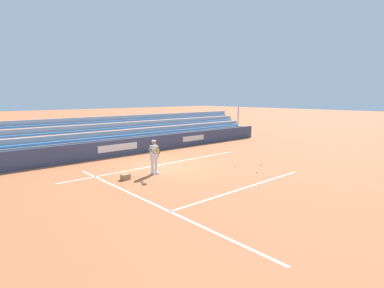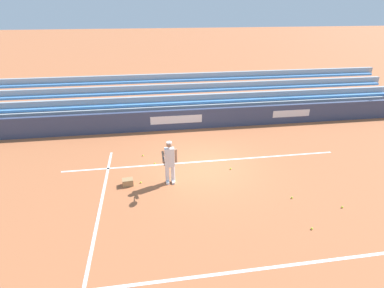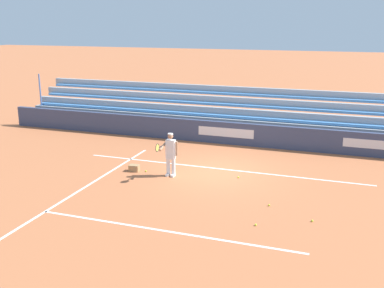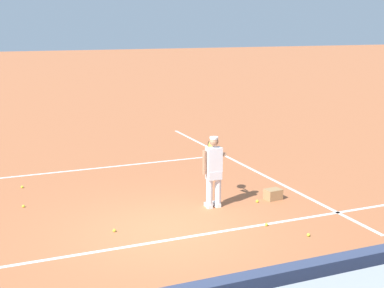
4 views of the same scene
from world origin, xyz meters
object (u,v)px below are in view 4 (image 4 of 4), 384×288
at_px(tennis_ball_by_box, 308,235).
at_px(tennis_ball_near_player, 257,201).
at_px(ball_box_cardboard, 273,194).
at_px(tennis_ball_stray_back, 266,225).
at_px(tennis_ball_far_right, 22,187).
at_px(tennis_ball_on_baseline, 23,206).
at_px(tennis_ball_midcourt, 114,230).
at_px(tennis_player, 214,171).

relative_size(tennis_ball_by_box, tennis_ball_near_player, 1.00).
height_order(ball_box_cardboard, tennis_ball_near_player, ball_box_cardboard).
bearing_deg(tennis_ball_near_player, tennis_ball_stray_back, -112.20).
relative_size(tennis_ball_stray_back, tennis_ball_far_right, 1.00).
bearing_deg(tennis_ball_on_baseline, tennis_ball_midcourt, -55.40).
relative_size(tennis_ball_midcourt, tennis_ball_by_box, 1.00).
height_order(tennis_ball_by_box, tennis_ball_near_player, same).
relative_size(ball_box_cardboard, tennis_ball_stray_back, 6.06).
bearing_deg(tennis_player, tennis_ball_near_player, -5.96).
bearing_deg(tennis_ball_by_box, tennis_ball_on_baseline, 141.86).
relative_size(tennis_ball_far_right, tennis_ball_near_player, 1.00).
relative_size(ball_box_cardboard, tennis_ball_near_player, 6.06).
xyz_separation_m(tennis_ball_midcourt, tennis_ball_near_player, (3.71, 0.50, 0.00)).
bearing_deg(tennis_ball_by_box, tennis_ball_near_player, 87.83).
distance_m(tennis_player, tennis_ball_far_right, 5.32).
height_order(tennis_ball_far_right, tennis_ball_by_box, same).
relative_size(tennis_player, tennis_ball_midcourt, 25.98).
relative_size(tennis_ball_on_baseline, tennis_ball_midcourt, 1.00).
bearing_deg(tennis_ball_near_player, ball_box_cardboard, 7.48).
xyz_separation_m(tennis_ball_stray_back, tennis_ball_near_player, (0.59, 1.44, 0.00)).
height_order(tennis_player, tennis_ball_near_player, tennis_player).
bearing_deg(tennis_ball_by_box, tennis_player, 113.51).
bearing_deg(tennis_ball_far_right, tennis_ball_by_box, -48.23).
relative_size(tennis_player, ball_box_cardboard, 4.29).
bearing_deg(tennis_ball_midcourt, tennis_player, 13.52).
distance_m(ball_box_cardboard, tennis_ball_near_player, 0.50).
distance_m(ball_box_cardboard, tennis_ball_far_right, 6.60).
xyz_separation_m(tennis_ball_midcourt, tennis_ball_by_box, (3.62, -1.78, 0.00)).
relative_size(ball_box_cardboard, tennis_ball_on_baseline, 6.06).
bearing_deg(tennis_ball_stray_back, tennis_ball_on_baseline, 145.34).
relative_size(tennis_ball_midcourt, tennis_ball_near_player, 1.00).
xyz_separation_m(tennis_ball_far_right, tennis_ball_by_box, (5.11, -5.72, 0.00)).
height_order(tennis_player, tennis_ball_stray_back, tennis_player).
relative_size(tennis_player, tennis_ball_far_right, 25.98).
relative_size(tennis_ball_stray_back, tennis_ball_near_player, 1.00).
distance_m(tennis_player, ball_box_cardboard, 1.78).
relative_size(tennis_ball_stray_back, tennis_ball_by_box, 1.00).
relative_size(tennis_ball_stray_back, tennis_ball_midcourt, 1.00).
bearing_deg(tennis_ball_on_baseline, tennis_ball_stray_back, -34.66).
xyz_separation_m(tennis_player, ball_box_cardboard, (1.61, -0.05, -0.76)).
distance_m(tennis_ball_on_baseline, tennis_ball_far_right, 1.62).
xyz_separation_m(tennis_player, tennis_ball_stray_back, (0.54, -1.56, -0.86)).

